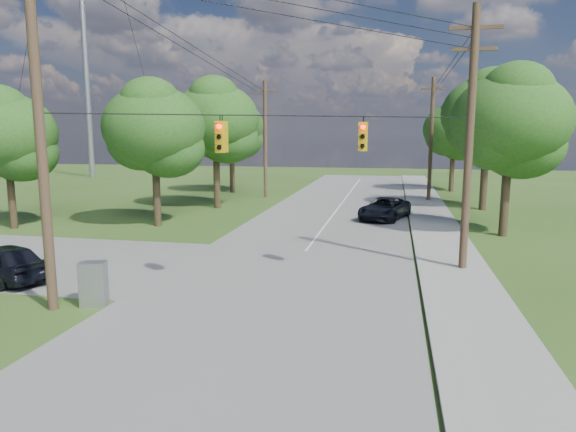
% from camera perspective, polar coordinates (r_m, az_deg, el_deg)
% --- Properties ---
extents(ground, '(140.00, 140.00, 0.00)m').
position_cam_1_polar(ground, '(15.85, -11.65, -11.69)').
color(ground, '#2F4B19').
rests_on(ground, ground).
extents(main_road, '(10.00, 100.00, 0.03)m').
position_cam_1_polar(main_road, '(19.79, -0.49, -7.19)').
color(main_road, gray).
rests_on(main_road, ground).
extents(sidewalk_east, '(2.60, 100.00, 0.12)m').
position_cam_1_polar(sidewalk_east, '(19.56, 19.27, -7.78)').
color(sidewalk_east, gray).
rests_on(sidewalk_east, ground).
extents(pole_sw, '(2.00, 0.32, 12.00)m').
position_cam_1_polar(pole_sw, '(17.54, -25.99, 10.34)').
color(pole_sw, '#4C3627').
rests_on(pole_sw, ground).
extents(pole_ne, '(2.00, 0.32, 10.50)m').
position_cam_1_polar(pole_ne, '(21.76, 19.53, 8.33)').
color(pole_ne, '#4C3627').
rests_on(pole_ne, ground).
extents(pole_north_e, '(2.00, 0.32, 10.00)m').
position_cam_1_polar(pole_north_e, '(43.66, 15.62, 8.26)').
color(pole_north_e, '#4C3627').
rests_on(pole_north_e, ground).
extents(pole_north_w, '(2.00, 0.32, 10.00)m').
position_cam_1_polar(pole_north_w, '(44.93, -2.56, 8.61)').
color(pole_north_w, '#4C3627').
rests_on(pole_north_w, ground).
extents(power_lines, '(13.93, 29.62, 4.93)m').
position_cam_1_polar(power_lines, '(25.75, 1.55, 17.14)').
color(power_lines, black).
rests_on(power_lines, ground).
extents(traffic_signals, '(4.91, 3.27, 1.05)m').
position_cam_1_polar(traffic_signals, '(18.31, 0.83, 8.88)').
color(traffic_signals, '#CBA20B').
rests_on(traffic_signals, ground).
extents(tree_w_near, '(6.00, 6.00, 8.40)m').
position_cam_1_polar(tree_w_near, '(31.81, -14.67, 9.50)').
color(tree_w_near, '#403220').
rests_on(tree_w_near, ground).
extents(tree_w_mid, '(6.40, 6.40, 9.22)m').
position_cam_1_polar(tree_w_mid, '(38.81, -8.06, 10.57)').
color(tree_w_mid, '#403220').
rests_on(tree_w_mid, ground).
extents(tree_w_far, '(6.00, 6.00, 8.73)m').
position_cam_1_polar(tree_w_far, '(48.92, -6.31, 9.92)').
color(tree_w_far, '#403220').
rests_on(tree_w_far, ground).
extents(tree_e_near, '(6.20, 6.20, 8.81)m').
position_cam_1_polar(tree_e_near, '(30.17, 23.47, 9.70)').
color(tree_e_near, '#403220').
rests_on(tree_e_near, ground).
extents(tree_e_mid, '(6.60, 6.60, 9.64)m').
position_cam_1_polar(tree_e_mid, '(40.11, 21.34, 10.46)').
color(tree_e_mid, '#403220').
rests_on(tree_e_mid, ground).
extents(tree_e_far, '(5.80, 5.80, 8.32)m').
position_cam_1_polar(tree_e_far, '(51.86, 17.97, 9.13)').
color(tree_e_far, '#403220').
rests_on(tree_e_far, ground).
extents(tree_cross_n, '(5.60, 5.60, 7.91)m').
position_cam_1_polar(tree_cross_n, '(34.10, -28.84, 8.07)').
color(tree_cross_n, '#403220').
rests_on(tree_cross_n, ground).
extents(car_cross_dark, '(4.62, 3.10, 1.46)m').
position_cam_1_polar(car_cross_dark, '(22.28, -29.18, -4.53)').
color(car_cross_dark, black).
rests_on(car_cross_dark, cross_road).
extents(car_main_north, '(3.71, 5.49, 1.40)m').
position_cam_1_polar(car_main_north, '(34.08, 10.69, 0.83)').
color(car_main_north, black).
rests_on(car_main_north, main_road).
extents(control_cabinet, '(0.94, 0.78, 1.46)m').
position_cam_1_polar(control_cabinet, '(18.05, -20.79, -7.06)').
color(control_cabinet, gray).
rests_on(control_cabinet, ground).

